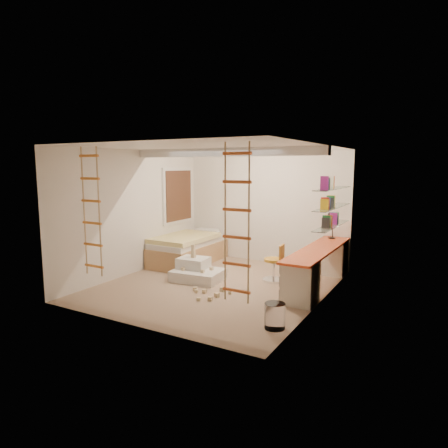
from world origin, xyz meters
The scene contains 15 objects.
floor centered at (0.00, 0.00, 0.00)m, with size 4.50×4.50×0.00m, color #92765E.
ceiling_beam centered at (0.00, 0.30, 2.52)m, with size 4.00×0.18×0.16m, color white.
window_frame centered at (-1.97, 1.50, 1.55)m, with size 0.06×1.15×1.35m, color white.
window_blind centered at (-1.93, 1.50, 1.55)m, with size 0.02×1.00×1.20m, color #4C2D1E.
rope_ladder_left centered at (-1.35, -1.75, 1.52)m, with size 0.41×0.04×2.13m, color orange, non-canonical shape.
rope_ladder_right centered at (1.35, -1.75, 1.52)m, with size 0.41×0.04×2.13m, color #C04720, non-canonical shape.
waste_bin centered at (1.75, -1.35, 0.18)m, with size 0.29×0.29×0.37m, color white.
desk centered at (1.72, 0.86, 0.40)m, with size 0.56×2.80×0.75m.
shelves centered at (1.87, 1.13, 1.50)m, with size 0.25×1.80×0.71m.
bed centered at (-1.48, 1.23, 0.33)m, with size 1.02×2.00×0.69m.
task_lamp centered at (1.67, 1.82, 1.14)m, with size 0.14×0.36×0.57m.
swivel_chair centered at (0.87, 0.80, 0.27)m, with size 0.49×0.49×0.74m.
play_platform centered at (-0.54, 0.14, 0.17)m, with size 1.02×0.83×0.42m.
toy_blocks centered at (-0.13, -0.25, 0.19)m, with size 1.27×1.21×0.69m.
books centered at (1.87, 1.13, 1.58)m, with size 0.14×0.70×0.92m.
Camera 1 is at (3.76, -6.36, 2.28)m, focal length 32.00 mm.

